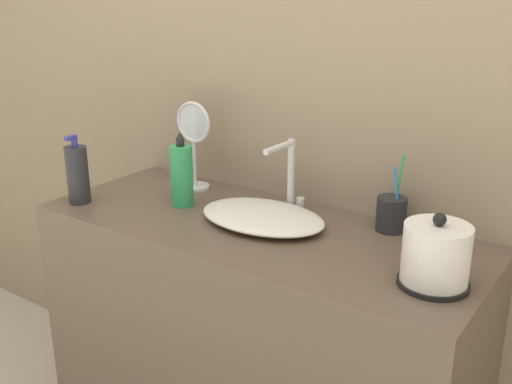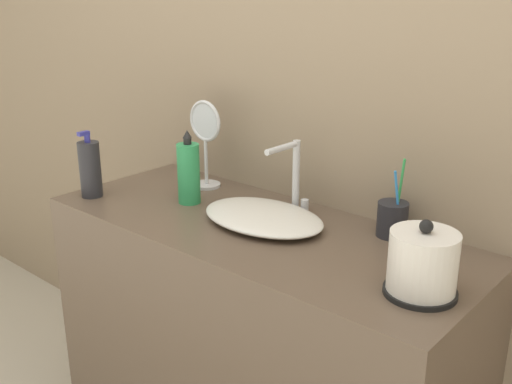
% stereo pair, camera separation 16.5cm
% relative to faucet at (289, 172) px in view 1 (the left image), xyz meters
% --- Properties ---
extents(wall_back, '(6.00, 0.04, 2.60)m').
position_rel_faucet_xyz_m(wall_back, '(-0.01, 0.12, 0.31)').
color(wall_back, gray).
rests_on(wall_back, ground_plane).
extents(vanity_counter, '(1.29, 0.52, 0.87)m').
position_rel_faucet_xyz_m(vanity_counter, '(-0.01, -0.16, -0.55)').
color(vanity_counter, brown).
rests_on(vanity_counter, ground_plane).
extents(sink_basin, '(0.38, 0.26, 0.04)m').
position_rel_faucet_xyz_m(sink_basin, '(-0.00, -0.13, -0.10)').
color(sink_basin, silver).
rests_on(sink_basin, vanity_counter).
extents(faucet, '(0.06, 0.15, 0.21)m').
position_rel_faucet_xyz_m(faucet, '(0.00, 0.00, 0.00)').
color(faucet, silver).
rests_on(faucet, vanity_counter).
extents(electric_kettle, '(0.16, 0.16, 0.18)m').
position_rel_faucet_xyz_m(electric_kettle, '(0.52, -0.22, -0.05)').
color(electric_kettle, black).
rests_on(electric_kettle, vanity_counter).
extents(toothbrush_cup, '(0.08, 0.08, 0.22)m').
position_rel_faucet_xyz_m(toothbrush_cup, '(0.31, 0.03, -0.07)').
color(toothbrush_cup, '#232328').
rests_on(toothbrush_cup, vanity_counter).
extents(lotion_bottle, '(0.07, 0.07, 0.21)m').
position_rel_faucet_xyz_m(lotion_bottle, '(-0.57, -0.31, -0.03)').
color(lotion_bottle, '#28282D').
rests_on(lotion_bottle, vanity_counter).
extents(shampoo_bottle, '(0.07, 0.07, 0.23)m').
position_rel_faucet_xyz_m(shampoo_bottle, '(-0.29, -0.15, -0.02)').
color(shampoo_bottle, '#2D9956').
rests_on(shampoo_bottle, vanity_counter).
extents(vanity_mirror, '(0.14, 0.09, 0.29)m').
position_rel_faucet_xyz_m(vanity_mirror, '(-0.36, -0.00, 0.05)').
color(vanity_mirror, silver).
rests_on(vanity_mirror, vanity_counter).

